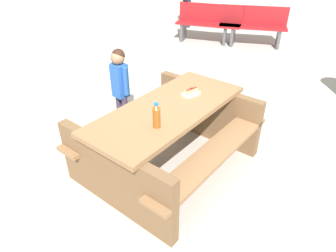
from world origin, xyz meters
name	(u,v)px	position (x,y,z in m)	size (l,w,h in m)	color
ground_plane	(168,165)	(0.00, 0.00, 0.00)	(30.00, 30.00, 0.00)	#B7B2A8
picnic_table	(168,132)	(0.00, 0.00, 0.44)	(2.04, 1.73, 0.75)	olive
soda_bottle	(157,116)	(-0.31, -0.21, 0.86)	(0.07, 0.07, 0.24)	brown
hotdog_tray	(191,92)	(0.37, 0.05, 0.78)	(0.18, 0.12, 0.08)	white
child_in_coat	(120,81)	(0.03, 0.95, 0.70)	(0.18, 0.27, 1.10)	#3F334C
park_bench_near	(253,25)	(4.32, 2.13, 0.45)	(1.22, 1.44, 0.85)	maroon
park_bench_mid	(209,23)	(3.73, 2.94, 0.45)	(1.11, 1.49, 0.85)	maroon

